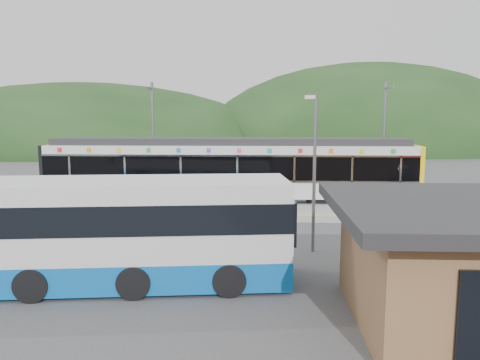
{
  "coord_description": "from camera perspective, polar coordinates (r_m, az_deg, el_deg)",
  "views": [
    {
      "loc": [
        -0.34,
        -19.93,
        4.99
      ],
      "look_at": [
        -1.3,
        1.0,
        2.1
      ],
      "focal_mm": 35.0,
      "sensor_mm": 36.0,
      "label": 1
    }
  ],
  "objects": [
    {
      "name": "train",
      "position": [
        26.15,
        -1.22,
        1.43
      ],
      "size": [
        20.44,
        3.01,
        3.74
      ],
      "color": "black",
      "rests_on": "ground"
    },
    {
      "name": "catenary_mast_west",
      "position": [
        29.29,
        -10.57,
        5.1
      ],
      "size": [
        0.18,
        1.8,
        7.0
      ],
      "color": "slate",
      "rests_on": "ground"
    },
    {
      "name": "yellow_line",
      "position": [
        22.43,
        3.43,
        -4.22
      ],
      "size": [
        26.0,
        0.1,
        0.01
      ],
      "primitive_type": "cube",
      "color": "yellow",
      "rests_on": "platform"
    },
    {
      "name": "hills",
      "position": [
        26.53,
        16.84,
        -3.33
      ],
      "size": [
        146.0,
        149.0,
        26.0
      ],
      "color": "#1E3D19",
      "rests_on": "ground"
    },
    {
      "name": "platform",
      "position": [
        23.74,
        3.39,
        -3.93
      ],
      "size": [
        26.0,
        3.2,
        0.3
      ],
      "primitive_type": "cube",
      "color": "#9E9E99",
      "rests_on": "ground"
    },
    {
      "name": "lamp_post",
      "position": [
        16.99,
        9.13,
        2.58
      ],
      "size": [
        0.43,
        1.07,
        5.78
      ],
      "rotation": [
        0.0,
        0.0,
        -0.33
      ],
      "color": "slate",
      "rests_on": "ground"
    },
    {
      "name": "bus",
      "position": [
        14.48,
        -17.58,
        -6.42
      ],
      "size": [
        11.72,
        3.97,
        3.13
      ],
      "rotation": [
        0.0,
        0.0,
        0.12
      ],
      "color": "blue",
      "rests_on": "ground"
    },
    {
      "name": "ground",
      "position": [
        20.55,
        3.5,
        -6.21
      ],
      "size": [
        120.0,
        120.0,
        0.0
      ],
      "primitive_type": "plane",
      "color": "#4C4C4F",
      "rests_on": "ground"
    },
    {
      "name": "catenary_mast_east",
      "position": [
        29.46,
        17.11,
        4.9
      ],
      "size": [
        0.18,
        1.8,
        7.0
      ],
      "color": "slate",
      "rests_on": "ground"
    }
  ]
}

